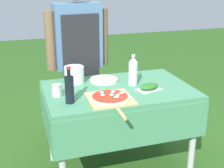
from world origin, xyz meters
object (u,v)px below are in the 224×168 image
Objects in this scene: water_bottle at (133,71)px; oil_bottle at (69,89)px; plate_stack at (104,80)px; sauce_jar at (57,91)px; pizza_on_peel at (110,98)px; herb_container at (149,87)px; person_cook at (78,52)px; mixing_tub at (74,75)px; prep_table at (118,101)px.

oil_bottle is at bearing -158.93° from water_bottle.
sauce_jar is (-0.42, -0.22, 0.03)m from plate_stack.
plate_stack is 0.48m from sauce_jar.
water_bottle reaches higher than pizza_on_peel.
sauce_jar is (-0.07, 0.15, -0.06)m from oil_bottle.
herb_container is at bearing -61.37° from water_bottle.
person_cook is at bearing 64.10° from sauce_jar.
pizza_on_peel is 5.60× the size of sauce_jar.
person_cook is at bearing 110.60° from plate_stack.
mixing_tub is 0.25m from plate_stack.
herb_container is (0.63, 0.07, -0.08)m from oil_bottle.
water_bottle is 1.56× the size of mixing_tub.
prep_table is at bearing -164.35° from water_bottle.
pizza_on_peel reaches higher than plate_stack.
person_cook is 0.42m from plate_stack.
mixing_tub reaches higher than herb_container.
sauce_jar reaches higher than pizza_on_peel.
person_cook is (-0.20, 0.56, 0.28)m from prep_table.
water_bottle is 0.63m from sauce_jar.
pizza_on_peel is (-0.13, -0.21, 0.12)m from prep_table.
prep_table is 0.75× the size of person_cook.
mixing_tub is (-0.52, 0.34, 0.05)m from herb_container.
oil_bottle is 0.59m from water_bottle.
mixing_tub reaches higher than plate_stack.
water_bottle reaches higher than plate_stack.
water_bottle is (0.33, -0.53, -0.05)m from person_cook.
water_bottle is at bearing 21.07° from oil_bottle.
water_bottle is 2.76× the size of sauce_jar.
pizza_on_peel is at bearing -100.08° from plate_stack.
plate_stack is at bearing 81.34° from pizza_on_peel.
person_cook is 6.56× the size of plate_stack.
mixing_tub is at bearing 146.73° from herb_container.
pizza_on_peel is 0.48m from mixing_tub.
person_cook is at bearing 122.24° from water_bottle.
water_bottle reaches higher than mixing_tub.
herb_container is at bearing -33.27° from mixing_tub.
prep_table is at bearing 153.51° from herb_container.
plate_stack is at bearing 131.84° from herb_container.
water_bottle is 0.27m from plate_stack.
oil_bottle is at bearing -133.68° from plate_stack.
plate_stack is at bearing 140.42° from water_bottle.
plate_stack is at bearing -7.91° from mixing_tub.
sauce_jar reaches higher than prep_table.
person_cook is 0.62m from water_bottle.
person_cook is 6.20× the size of water_bottle.
person_cook reaches higher than sauce_jar.
prep_table is 4.45× the size of oil_bottle.
water_bottle is (0.27, 0.25, 0.10)m from pizza_on_peel.
prep_table is 0.24m from plate_stack.
oil_bottle reaches higher than pizza_on_peel.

